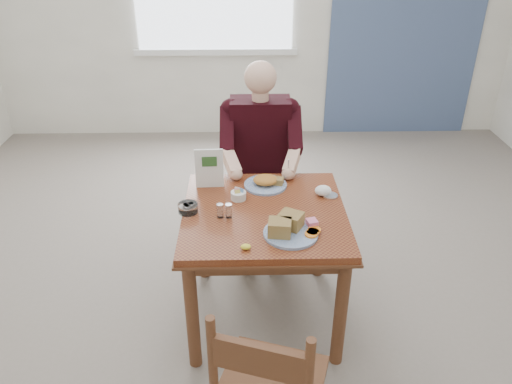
{
  "coord_description": "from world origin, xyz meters",
  "views": [
    {
      "loc": [
        -0.1,
        -2.36,
        2.18
      ],
      "look_at": [
        -0.05,
        0.0,
        0.87
      ],
      "focal_mm": 35.0,
      "sensor_mm": 36.0,
      "label": 1
    }
  ],
  "objects_px": {
    "diner": "(260,148)",
    "far_plate": "(266,182)",
    "near_plate": "(289,228)",
    "chair_far": "(260,186)",
    "table": "(264,227)"
  },
  "relations": [
    {
      "from": "diner",
      "to": "far_plate",
      "type": "relative_size",
      "value": 4.41
    },
    {
      "from": "chair_far",
      "to": "far_plate",
      "type": "bearing_deg",
      "value": -87.44
    },
    {
      "from": "chair_far",
      "to": "near_plate",
      "type": "distance_m",
      "value": 1.08
    },
    {
      "from": "table",
      "to": "far_plate",
      "type": "bearing_deg",
      "value": 85.43
    },
    {
      "from": "table",
      "to": "chair_far",
      "type": "xyz_separation_m",
      "value": [
        0.0,
        0.8,
        -0.16
      ]
    },
    {
      "from": "near_plate",
      "to": "diner",
      "type": "bearing_deg",
      "value": 97.12
    },
    {
      "from": "table",
      "to": "diner",
      "type": "xyz_separation_m",
      "value": [
        0.0,
        0.71,
        0.17
      ]
    },
    {
      "from": "far_plate",
      "to": "diner",
      "type": "bearing_deg",
      "value": 93.11
    },
    {
      "from": "diner",
      "to": "chair_far",
      "type": "bearing_deg",
      "value": 90.01
    },
    {
      "from": "far_plate",
      "to": "table",
      "type": "bearing_deg",
      "value": -94.57
    },
    {
      "from": "chair_far",
      "to": "near_plate",
      "type": "bearing_deg",
      "value": -83.49
    },
    {
      "from": "diner",
      "to": "far_plate",
      "type": "bearing_deg",
      "value": -86.89
    },
    {
      "from": "chair_far",
      "to": "diner",
      "type": "height_order",
      "value": "diner"
    },
    {
      "from": "chair_far",
      "to": "far_plate",
      "type": "relative_size",
      "value": 3.02
    },
    {
      "from": "near_plate",
      "to": "far_plate",
      "type": "relative_size",
      "value": 1.1
    }
  ]
}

